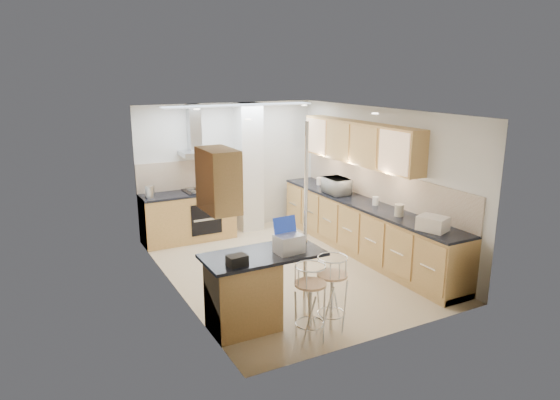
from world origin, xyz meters
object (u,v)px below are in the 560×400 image
bar_stool_end (332,293)px  bread_bin (433,223)px  microwave (337,186)px  laptop (289,244)px  bar_stool_near (310,303)px

bar_stool_end → bread_bin: (1.85, 0.27, 0.54)m
microwave → bread_bin: microwave is taller
laptop → bar_stool_end: size_ratio=0.34×
laptop → bread_bin: laptop is taller
bar_stool_end → bread_bin: size_ratio=2.51×
microwave → bar_stool_end: size_ratio=0.55×
microwave → laptop: 3.21m
bar_stool_near → bar_stool_end: size_ratio=0.99×
bar_stool_end → bread_bin: 1.94m
microwave → bar_stool_near: (-2.23, -2.78, -0.59)m
bar_stool_end → bread_bin: bread_bin is taller
bread_bin → laptop: bearing=156.8°
laptop → bar_stool_near: (0.02, -0.49, -0.58)m
laptop → bread_bin: size_ratio=0.86×
bar_stool_near → bar_stool_end: (0.36, 0.09, 0.00)m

